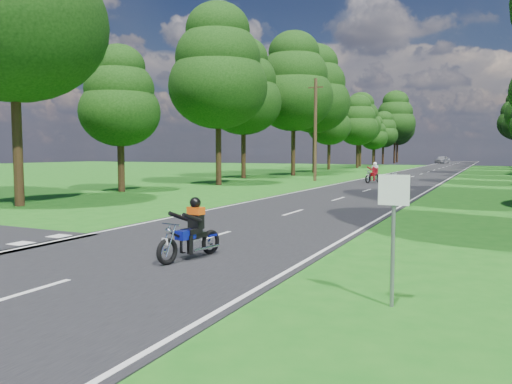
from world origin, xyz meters
The scene contains 9 objects.
ground centered at (0.00, 0.00, 0.00)m, with size 160.00×160.00×0.00m, color #196016.
main_road centered at (0.00, 50.00, 0.01)m, with size 7.00×140.00×0.02m, color black.
road_markings centered at (-0.14, 48.13, 0.02)m, with size 7.40×140.00×0.01m.
treeline centered at (1.43, 60.06, 8.25)m, with size 40.00×115.35×14.78m.
telegraph_pole centered at (-6.00, 28.00, 4.07)m, with size 1.20×0.26×8.00m.
road_sign centered at (5.50, -2.01, 1.34)m, with size 0.45×0.07×2.00m.
rider_near_blue centered at (1.01, -0.59, 0.68)m, with size 0.53×1.59×1.32m, color #0D1590, non-canonical shape.
rider_far_red centered at (-1.22, 27.23, 0.79)m, with size 0.61×1.84×1.53m, color maroon, non-canonical shape.
distant_car centered at (-2.45, 93.29, 0.78)m, with size 1.79×4.44×1.51m, color #AAACB1.
Camera 1 is at (6.83, -9.45, 2.31)m, focal length 35.00 mm.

